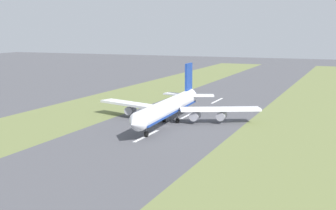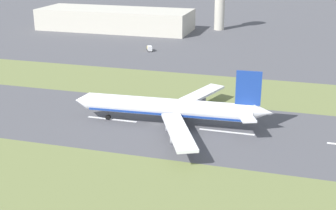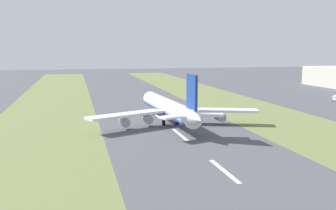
# 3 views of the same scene
# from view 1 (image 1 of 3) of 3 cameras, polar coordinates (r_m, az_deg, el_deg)

# --- Properties ---
(ground_plane) EXTENTS (800.00, 800.00, 0.00)m
(ground_plane) POSITION_cam_1_polar(r_m,az_deg,el_deg) (165.11, -0.27, -2.61)
(ground_plane) COLOR #4C4C51
(grass_median_west) EXTENTS (40.00, 600.00, 0.01)m
(grass_median_west) POSITION_cam_1_polar(r_m,az_deg,el_deg) (153.93, 15.42, -3.84)
(grass_median_west) COLOR olive
(grass_median_west) RESTS_ON ground
(grass_median_east) EXTENTS (40.00, 600.00, 0.01)m
(grass_median_east) POSITION_cam_1_polar(r_m,az_deg,el_deg) (186.76, -13.12, -1.46)
(grass_median_east) COLOR olive
(grass_median_east) RESTS_ON ground
(centreline_dash_near) EXTENTS (1.20, 18.00, 0.01)m
(centreline_dash_near) POSITION_cam_1_polar(r_m,az_deg,el_deg) (224.41, 6.01, 0.53)
(centreline_dash_near) COLOR silver
(centreline_dash_near) RESTS_ON ground
(centreline_dash_mid) EXTENTS (1.20, 18.00, 0.01)m
(centreline_dash_mid) POSITION_cam_1_polar(r_m,az_deg,el_deg) (186.88, 2.54, -1.21)
(centreline_dash_mid) COLOR silver
(centreline_dash_mid) RESTS_ON ground
(centreline_dash_far) EXTENTS (1.20, 18.00, 0.01)m
(centreline_dash_far) POSITION_cam_1_polar(r_m,az_deg,el_deg) (150.64, -2.64, -3.79)
(centreline_dash_far) COLOR silver
(centreline_dash_far) RESTS_ON ground
(airplane_main_jet) EXTENTS (64.02, 67.21, 20.20)m
(airplane_main_jet) POSITION_cam_1_polar(r_m,az_deg,el_deg) (169.48, 0.21, -0.23)
(airplane_main_jet) COLOR white
(airplane_main_jet) RESTS_ON ground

